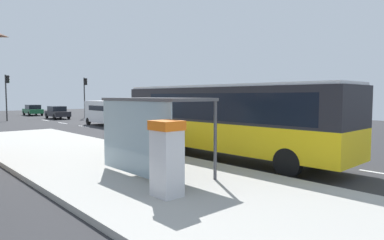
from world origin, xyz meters
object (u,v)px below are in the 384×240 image
Objects in this scene: recycling_bin_red at (162,146)px; sedan_near at (57,112)px; bus at (226,117)px; ticket_machine at (167,158)px; recycling_bin_green at (153,144)px; traffic_light_near_side at (85,91)px; traffic_light_far_side at (7,90)px; sedan_far at (33,110)px; white_van at (106,111)px; bus_shelter at (148,116)px.

sedan_near is at bearing 77.67° from recycling_bin_red.
bus reaches higher than ticket_machine.
recycling_bin_green is at bearing 90.00° from recycling_bin_red.
recycling_bin_green is 0.19× the size of traffic_light_near_side.
traffic_light_far_side is at bearing 92.57° from bus.
sedan_near and sedan_far have the same top height.
ticket_machine is (-9.59, -21.56, -0.17)m from white_van.
sedan_near is at bearing 82.63° from bus.
traffic_light_far_side is at bearing 87.83° from recycling_bin_green.
traffic_light_near_side is 8.64m from traffic_light_far_side.
recycling_bin_green is 29.95m from traffic_light_near_side.
bus_shelter is (-2.21, -2.87, 1.44)m from recycling_bin_green.
sedan_near is 4.72× the size of recycling_bin_red.
bus reaches higher than recycling_bin_red.
recycling_bin_green is at bearing -108.97° from traffic_light_near_side.
sedan_near reaches higher than recycling_bin_red.
white_van is 1.32× the size of bus_shelter.
sedan_far is (-0.01, 9.44, 0.00)m from sedan_near.
sedan_far is at bearing 84.34° from bus.
ticket_machine is at bearing -113.98° from white_van.
traffic_light_near_side is (3.20, -10.28, 2.56)m from sedan_far.
traffic_light_far_side reaches higher than recycling_bin_red.
ticket_machine is 2.63m from bus_shelter.
bus is at bearing 10.69° from bus_shelter.
recycling_bin_green is at bearing 52.32° from bus_shelter.
recycling_bin_green is (-6.50, -38.49, -0.14)m from sedan_far.
recycling_bin_red and recycling_bin_green have the same top height.
sedan_near is (4.02, 31.03, -1.05)m from bus.
recycling_bin_red is (-2.49, 1.28, -1.19)m from bus.
white_van is at bearing 65.95° from bus_shelter.
sedan_far is 11.21m from traffic_light_far_side.
sedan_near is 1.12× the size of bus_shelter.
traffic_light_far_side is at bearing 82.84° from ticket_machine.
bus_shelter reaches higher than recycling_bin_green.
bus reaches higher than sedan_far.
traffic_light_far_side is 32.07m from bus_shelter.
traffic_light_far_side is at bearing 84.07° from bus_shelter.
ticket_machine is at bearing -113.39° from bus_shelter.
ticket_machine reaches higher than sedan_far.
traffic_light_far_side reaches higher than sedan_far.
traffic_light_near_side is (9.70, 28.91, 2.70)m from recycling_bin_red.
recycling_bin_red is at bearing -92.12° from traffic_light_far_side.
white_van reaches higher than sedan_near.
white_van is 5.54× the size of recycling_bin_green.
bus is at bearing -95.66° from sedan_far.
recycling_bin_red is 1.00× the size of recycling_bin_green.
sedan_near is at bearing 89.53° from white_van.
recycling_bin_green is at bearing 58.10° from ticket_machine.
recycling_bin_red is at bearing 152.81° from bus.
traffic_light_far_side reaches higher than bus.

